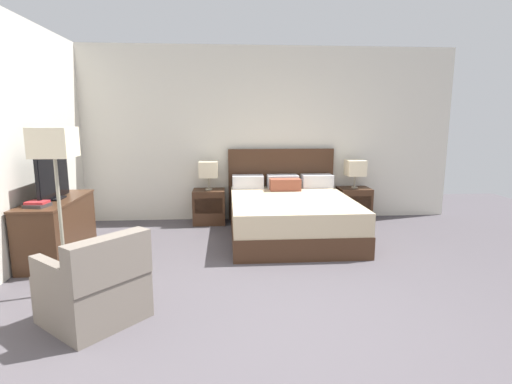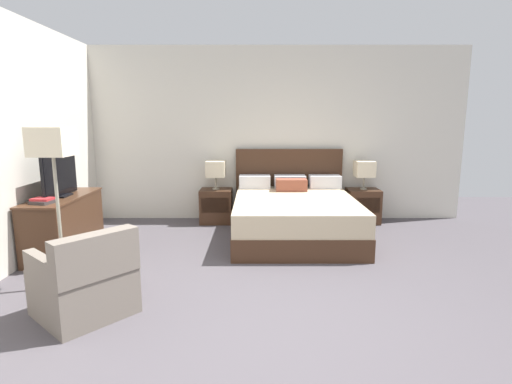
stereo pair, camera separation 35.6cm
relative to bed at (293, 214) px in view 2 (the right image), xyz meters
The scene contains 14 objects.
ground_plane 2.70m from the bed, 100.06° to the right, with size 11.02×11.02×0.00m, color #4C474C.
wall_back 1.59m from the bed, 113.78° to the left, with size 6.62×0.06×2.78m, color silver.
wall_left 3.56m from the bed, 161.00° to the right, with size 0.06×5.47×2.78m, color silver.
bed is the anchor object (origin of this frame).
nightstand_left 1.40m from the bed, 147.04° to the left, with size 0.50×0.42×0.54m.
nightstand_right 1.40m from the bed, 32.96° to the left, with size 0.50×0.42×0.54m.
table_lamp_left 1.51m from the bed, 146.99° to the left, with size 0.29×0.29×0.45m.
table_lamp_right 1.51m from the bed, 33.01° to the left, with size 0.29×0.29×0.45m.
dresser 3.00m from the bed, 166.29° to the right, with size 0.48×1.31×0.71m.
tv 3.08m from the bed, 166.15° to the right, with size 0.18×0.80×0.60m.
book_red_cover 3.16m from the bed, 158.77° to the right, with size 0.22×0.20×0.04m, color #383333.
book_blue_cover 3.17m from the bed, 158.77° to the right, with size 0.21×0.16×0.03m, color #B7282D.
armchair_by_window 3.06m from the bed, 130.17° to the right, with size 0.97×0.97×0.76m.
floor_lamp 3.17m from the bed, 144.04° to the right, with size 0.34×0.34×1.57m.
Camera 2 is at (-0.07, -2.85, 1.64)m, focal length 28.00 mm.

